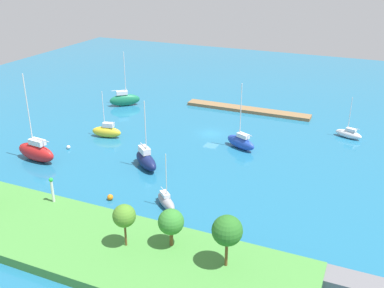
{
  "coord_description": "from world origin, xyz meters",
  "views": [
    {
      "loc": [
        -28.2,
        74.16,
        32.08
      ],
      "look_at": [
        0.0,
        9.21,
        1.5
      ],
      "focal_mm": 41.73,
      "sensor_mm": 36.0,
      "label": 1
    }
  ],
  "objects_px": {
    "sailboat_green_outer_mooring": "(125,99)",
    "sailboat_red_west_end": "(36,151)",
    "mooring_buoy_white": "(68,147)",
    "park_tree_west": "(227,231)",
    "park_tree_east": "(124,216)",
    "sailboat_yellow_off_beacon": "(107,131)",
    "sailboat_navy_lone_south": "(146,160)",
    "sailboat_white_far_north": "(349,134)",
    "mooring_buoy_orange": "(110,197)",
    "harbor_beacon": "(52,188)",
    "sailboat_gray_by_breakwater": "(166,201)",
    "pier_dock": "(247,110)",
    "sailboat_blue_inner_mooring": "(241,142)",
    "park_tree_center": "(171,222)"
  },
  "relations": [
    {
      "from": "sailboat_white_far_north",
      "to": "mooring_buoy_orange",
      "type": "xyz_separation_m",
      "value": [
        28.35,
        37.15,
        -0.41
      ]
    },
    {
      "from": "harbor_beacon",
      "to": "sailboat_yellow_off_beacon",
      "type": "height_order",
      "value": "sailboat_yellow_off_beacon"
    },
    {
      "from": "mooring_buoy_white",
      "to": "sailboat_blue_inner_mooring",
      "type": "bearing_deg",
      "value": -156.03
    },
    {
      "from": "park_tree_west",
      "to": "sailboat_red_west_end",
      "type": "relative_size",
      "value": 0.41
    },
    {
      "from": "sailboat_white_far_north",
      "to": "mooring_buoy_white",
      "type": "relative_size",
      "value": 11.53
    },
    {
      "from": "sailboat_blue_inner_mooring",
      "to": "sailboat_navy_lone_south",
      "type": "bearing_deg",
      "value": 74.5
    },
    {
      "from": "harbor_beacon",
      "to": "sailboat_gray_by_breakwater",
      "type": "relative_size",
      "value": 0.47
    },
    {
      "from": "sailboat_blue_inner_mooring",
      "to": "mooring_buoy_white",
      "type": "distance_m",
      "value": 30.51
    },
    {
      "from": "park_tree_center",
      "to": "mooring_buoy_white",
      "type": "distance_m",
      "value": 35.81
    },
    {
      "from": "park_tree_west",
      "to": "sailboat_green_outer_mooring",
      "type": "height_order",
      "value": "sailboat_green_outer_mooring"
    },
    {
      "from": "sailboat_green_outer_mooring",
      "to": "sailboat_red_west_end",
      "type": "relative_size",
      "value": 0.83
    },
    {
      "from": "park_tree_west",
      "to": "sailboat_green_outer_mooring",
      "type": "relative_size",
      "value": 0.5
    },
    {
      "from": "park_tree_east",
      "to": "sailboat_red_west_end",
      "type": "bearing_deg",
      "value": -30.3
    },
    {
      "from": "sailboat_blue_inner_mooring",
      "to": "harbor_beacon",
      "type": "bearing_deg",
      "value": 85.9
    },
    {
      "from": "harbor_beacon",
      "to": "mooring_buoy_white",
      "type": "height_order",
      "value": "harbor_beacon"
    },
    {
      "from": "park_tree_west",
      "to": "sailboat_white_far_north",
      "type": "xyz_separation_m",
      "value": [
        -8.21,
        -45.53,
        -4.73
      ]
    },
    {
      "from": "sailboat_yellow_off_beacon",
      "to": "sailboat_navy_lone_south",
      "type": "xyz_separation_m",
      "value": [
        -12.97,
        8.33,
        0.17
      ]
    },
    {
      "from": "park_tree_east",
      "to": "sailboat_navy_lone_south",
      "type": "height_order",
      "value": "sailboat_navy_lone_south"
    },
    {
      "from": "park_tree_east",
      "to": "mooring_buoy_orange",
      "type": "xyz_separation_m",
      "value": [
        8.45,
        -9.56,
        -4.66
      ]
    },
    {
      "from": "sailboat_blue_inner_mooring",
      "to": "pier_dock",
      "type": "bearing_deg",
      "value": -50.68
    },
    {
      "from": "sailboat_gray_by_breakwater",
      "to": "sailboat_blue_inner_mooring",
      "type": "bearing_deg",
      "value": 122.91
    },
    {
      "from": "pier_dock",
      "to": "sailboat_green_outer_mooring",
      "type": "distance_m",
      "value": 27.61
    },
    {
      "from": "pier_dock",
      "to": "sailboat_blue_inner_mooring",
      "type": "relative_size",
      "value": 2.32
    },
    {
      "from": "sailboat_green_outer_mooring",
      "to": "sailboat_red_west_end",
      "type": "height_order",
      "value": "sailboat_red_west_end"
    },
    {
      "from": "sailboat_blue_inner_mooring",
      "to": "sailboat_green_outer_mooring",
      "type": "height_order",
      "value": "sailboat_green_outer_mooring"
    },
    {
      "from": "park_tree_east",
      "to": "park_tree_west",
      "type": "distance_m",
      "value": 11.75
    },
    {
      "from": "sailboat_blue_inner_mooring",
      "to": "sailboat_gray_by_breakwater",
      "type": "distance_m",
      "value": 23.12
    },
    {
      "from": "sailboat_yellow_off_beacon",
      "to": "sailboat_white_far_north",
      "type": "bearing_deg",
      "value": -167.41
    },
    {
      "from": "park_tree_east",
      "to": "sailboat_white_far_north",
      "type": "xyz_separation_m",
      "value": [
        -19.9,
        -46.72,
        -4.25
      ]
    },
    {
      "from": "sailboat_red_west_end",
      "to": "mooring_buoy_orange",
      "type": "height_order",
      "value": "sailboat_red_west_end"
    },
    {
      "from": "mooring_buoy_white",
      "to": "park_tree_east",
      "type": "bearing_deg",
      "value": 139.14
    },
    {
      "from": "mooring_buoy_white",
      "to": "park_tree_west",
      "type": "bearing_deg",
      "value": 150.87
    },
    {
      "from": "sailboat_yellow_off_beacon",
      "to": "pier_dock",
      "type": "bearing_deg",
      "value": -139.17
    },
    {
      "from": "park_tree_east",
      "to": "mooring_buoy_white",
      "type": "distance_m",
      "value": 33.39
    },
    {
      "from": "park_tree_west",
      "to": "mooring_buoy_white",
      "type": "height_order",
      "value": "park_tree_west"
    },
    {
      "from": "sailboat_gray_by_breakwater",
      "to": "mooring_buoy_orange",
      "type": "xyz_separation_m",
      "value": [
        7.98,
        1.58,
        -0.42
      ]
    },
    {
      "from": "sailboat_green_outer_mooring",
      "to": "mooring_buoy_white",
      "type": "distance_m",
      "value": 25.1
    },
    {
      "from": "sailboat_blue_inner_mooring",
      "to": "sailboat_navy_lone_south",
      "type": "relative_size",
      "value": 1.04
    },
    {
      "from": "sailboat_red_west_end",
      "to": "mooring_buoy_white",
      "type": "relative_size",
      "value": 21.73
    },
    {
      "from": "park_tree_center",
      "to": "park_tree_west",
      "type": "bearing_deg",
      "value": 172.55
    },
    {
      "from": "pier_dock",
      "to": "sailboat_gray_by_breakwater",
      "type": "relative_size",
      "value": 3.41
    },
    {
      "from": "sailboat_navy_lone_south",
      "to": "sailboat_gray_by_breakwater",
      "type": "height_order",
      "value": "sailboat_navy_lone_south"
    },
    {
      "from": "pier_dock",
      "to": "mooring_buoy_white",
      "type": "height_order",
      "value": "pier_dock"
    },
    {
      "from": "park_tree_west",
      "to": "mooring_buoy_orange",
      "type": "distance_m",
      "value": 22.41
    },
    {
      "from": "park_tree_center",
      "to": "mooring_buoy_orange",
      "type": "xyz_separation_m",
      "value": [
        13.2,
        -7.47,
        -3.85
      ]
    },
    {
      "from": "sailboat_yellow_off_beacon",
      "to": "mooring_buoy_orange",
      "type": "xyz_separation_m",
      "value": [
        -13.34,
        19.42,
        -0.77
      ]
    },
    {
      "from": "harbor_beacon",
      "to": "sailboat_gray_by_breakwater",
      "type": "height_order",
      "value": "sailboat_gray_by_breakwater"
    },
    {
      "from": "sailboat_green_outer_mooring",
      "to": "mooring_buoy_orange",
      "type": "height_order",
      "value": "sailboat_green_outer_mooring"
    },
    {
      "from": "park_tree_west",
      "to": "sailboat_gray_by_breakwater",
      "type": "xyz_separation_m",
      "value": [
        12.15,
        -9.96,
        -4.73
      ]
    },
    {
      "from": "park_tree_east",
      "to": "park_tree_center",
      "type": "height_order",
      "value": "park_tree_east"
    }
  ]
}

